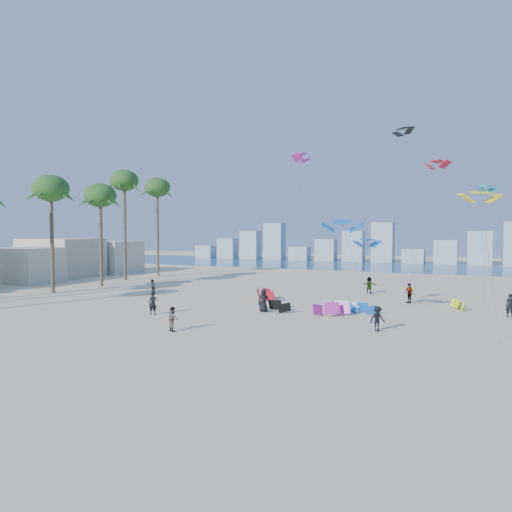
% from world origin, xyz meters
% --- Properties ---
extents(ground, '(220.00, 220.00, 0.00)m').
position_xyz_m(ground, '(0.00, 0.00, 0.00)').
color(ground, beige).
rests_on(ground, ground).
extents(ocean, '(220.00, 220.00, 0.00)m').
position_xyz_m(ocean, '(0.00, 72.00, 0.01)').
color(ocean, navy).
rests_on(ocean, ground).
extents(kitesurfer_near, '(0.77, 0.62, 1.83)m').
position_xyz_m(kitesurfer_near, '(-2.97, 9.46, 0.91)').
color(kitesurfer_near, black).
rests_on(kitesurfer_near, ground).
extents(kitesurfer_mid, '(0.99, 0.92, 1.62)m').
position_xyz_m(kitesurfer_mid, '(2.08, 4.96, 0.81)').
color(kitesurfer_mid, gray).
rests_on(kitesurfer_mid, ground).
extents(kitesurfers_far, '(34.07, 20.18, 1.90)m').
position_xyz_m(kitesurfers_far, '(9.18, 20.50, 0.89)').
color(kitesurfers_far, black).
rests_on(kitesurfers_far, ground).
extents(grounded_kites, '(19.41, 10.48, 1.00)m').
position_xyz_m(grounded_kites, '(8.54, 17.66, 0.45)').
color(grounded_kites, black).
rests_on(grounded_kites, ground).
extents(flying_kites, '(32.99, 25.31, 17.56)m').
position_xyz_m(flying_kites, '(15.47, 23.65, 11.09)').
color(flying_kites, blue).
rests_on(flying_kites, ground).
extents(palm_row, '(6.53, 44.80, 14.85)m').
position_xyz_m(palm_row, '(-22.10, 16.16, 11.62)').
color(palm_row, brown).
rests_on(palm_row, ground).
extents(beachfront_buildings, '(11.50, 43.00, 6.00)m').
position_xyz_m(beachfront_buildings, '(-33.69, 20.82, 2.67)').
color(beachfront_buildings, beige).
rests_on(beachfront_buildings, ground).
extents(distant_skyline, '(85.00, 3.00, 8.40)m').
position_xyz_m(distant_skyline, '(-1.19, 82.00, 3.09)').
color(distant_skyline, '#9EADBF').
rests_on(distant_skyline, ground).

